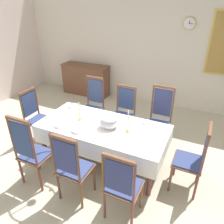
# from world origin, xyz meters

# --- Properties ---
(ground) EXTENTS (7.63, 5.72, 0.04)m
(ground) POSITION_xyz_m (0.00, 0.00, -0.02)
(ground) COLOR #B9AF97
(back_wall) EXTENTS (7.63, 0.08, 3.32)m
(back_wall) POSITION_xyz_m (0.00, 2.90, 1.66)
(back_wall) COLOR beige
(back_wall) RESTS_ON ground
(dining_table) EXTENTS (2.13, 1.00, 0.74)m
(dining_table) POSITION_xyz_m (0.00, 0.01, 0.67)
(dining_table) COLOR brown
(dining_table) RESTS_ON ground
(tablecloth) EXTENTS (2.15, 1.02, 0.32)m
(tablecloth) POSITION_xyz_m (0.00, 0.01, 0.67)
(tablecloth) COLOR white
(tablecloth) RESTS_ON dining_table
(chair_south_a) EXTENTS (0.44, 0.42, 1.24)m
(chair_south_a) POSITION_xyz_m (-0.72, -0.91, 0.62)
(chair_south_a) COLOR brown
(chair_south_a) RESTS_ON ground
(chair_north_a) EXTENTS (0.44, 0.42, 1.18)m
(chair_north_a) POSITION_xyz_m (-0.72, 0.92, 0.60)
(chair_north_a) COLOR brown
(chair_north_a) RESTS_ON ground
(chair_south_b) EXTENTS (0.44, 0.42, 1.15)m
(chair_south_b) POSITION_xyz_m (0.00, -0.90, 0.59)
(chair_south_b) COLOR brown
(chair_south_b) RESTS_ON ground
(chair_north_b) EXTENTS (0.44, 0.42, 1.10)m
(chair_north_b) POSITION_xyz_m (0.00, 0.91, 0.58)
(chair_north_b) COLOR brown
(chair_north_b) RESTS_ON ground
(chair_south_c) EXTENTS (0.44, 0.42, 1.10)m
(chair_south_c) POSITION_xyz_m (0.74, -0.90, 0.58)
(chair_south_c) COLOR brown
(chair_south_c) RESTS_ON ground
(chair_north_c) EXTENTS (0.44, 0.42, 1.22)m
(chair_north_c) POSITION_xyz_m (0.74, 0.92, 0.61)
(chair_north_c) COLOR brown
(chair_north_c) RESTS_ON ground
(chair_head_west) EXTENTS (0.42, 0.44, 1.11)m
(chair_head_west) POSITION_xyz_m (-1.47, 0.01, 0.58)
(chair_head_west) COLOR brown
(chair_head_west) RESTS_ON ground
(chair_head_east) EXTENTS (0.42, 0.44, 1.13)m
(chair_head_east) POSITION_xyz_m (1.47, 0.01, 0.58)
(chair_head_east) COLOR brown
(chair_head_east) RESTS_ON ground
(soup_tureen) EXTENTS (0.32, 0.32, 0.25)m
(soup_tureen) POSITION_xyz_m (0.12, 0.01, 0.87)
(soup_tureen) COLOR white
(soup_tureen) RESTS_ON tablecloth
(candlestick_west) EXTENTS (0.07, 0.07, 0.33)m
(candlestick_west) POSITION_xyz_m (-0.45, 0.01, 0.88)
(candlestick_west) COLOR gold
(candlestick_west) RESTS_ON tablecloth
(candlestick_east) EXTENTS (0.07, 0.07, 0.38)m
(candlestick_east) POSITION_xyz_m (0.45, 0.01, 0.90)
(candlestick_east) COLOR gold
(candlestick_east) RESTS_ON tablecloth
(bowl_near_left) EXTENTS (0.20, 0.20, 0.04)m
(bowl_near_left) POSITION_xyz_m (-0.28, -0.32, 0.77)
(bowl_near_left) COLOR white
(bowl_near_left) RESTS_ON tablecloth
(bowl_near_right) EXTENTS (0.19, 0.19, 0.04)m
(bowl_near_right) POSITION_xyz_m (-0.63, -0.32, 0.77)
(bowl_near_right) COLOR white
(bowl_near_right) RESTS_ON tablecloth
(bowl_far_left) EXTENTS (0.17, 0.17, 0.03)m
(bowl_far_left) POSITION_xyz_m (0.65, 0.40, 0.77)
(bowl_far_left) COLOR white
(bowl_far_left) RESTS_ON tablecloth
(bowl_far_right) EXTENTS (0.20, 0.20, 0.04)m
(bowl_far_right) POSITION_xyz_m (-0.85, 0.37, 0.77)
(bowl_far_right) COLOR white
(bowl_far_right) RESTS_ON tablecloth
(spoon_primary) EXTENTS (0.05, 0.18, 0.01)m
(spoon_primary) POSITION_xyz_m (-0.40, -0.29, 0.75)
(spoon_primary) COLOR gold
(spoon_primary) RESTS_ON tablecloth
(spoon_secondary) EXTENTS (0.05, 0.18, 0.01)m
(spoon_secondary) POSITION_xyz_m (-0.76, -0.29, 0.75)
(spoon_secondary) COLOR gold
(spoon_secondary) RESTS_ON tablecloth
(sideboard) EXTENTS (1.44, 0.48, 0.90)m
(sideboard) POSITION_xyz_m (-1.93, 2.58, 0.45)
(sideboard) COLOR brown
(sideboard) RESTS_ON ground
(mounted_clock) EXTENTS (0.28, 0.06, 0.28)m
(mounted_clock) POSITION_xyz_m (0.79, 2.83, 2.12)
(mounted_clock) COLOR #D1B251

